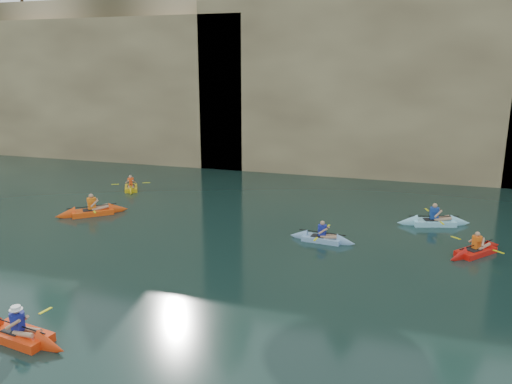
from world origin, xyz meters
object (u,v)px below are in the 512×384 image
(main_kayaker, at_px, (19,334))
(kayaker_red_far, at_px, (476,251))
(kayaker_orange, at_px, (92,212))
(kayaker_ltblue_near, at_px, (322,238))

(main_kayaker, bearing_deg, kayaker_red_far, 48.95)
(kayaker_orange, bearing_deg, main_kayaker, -105.96)
(kayaker_orange, height_order, kayaker_ltblue_near, kayaker_orange)
(main_kayaker, bearing_deg, kayaker_ltblue_near, 66.51)
(main_kayaker, height_order, kayaker_orange, kayaker_orange)
(main_kayaker, relative_size, kayaker_red_far, 1.18)
(kayaker_orange, bearing_deg, kayaker_ltblue_near, -43.98)
(main_kayaker, distance_m, kayaker_orange, 11.36)
(kayaker_ltblue_near, distance_m, kayaker_red_far, 5.81)
(kayaker_orange, relative_size, kayaker_red_far, 1.09)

